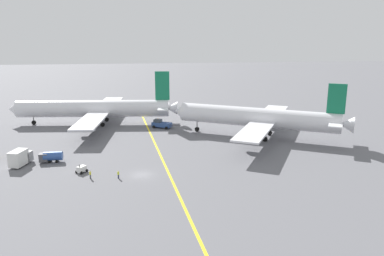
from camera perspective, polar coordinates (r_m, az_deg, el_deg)
ground_plane at (r=77.18m, az=-7.64°, el=-7.00°), size 600.00×600.00×0.00m
taxiway_stripe at (r=86.70m, az=-4.61°, el=-4.54°), size 10.86×119.59×0.01m
airliner_at_gate_left at (r=121.46m, az=-14.44°, el=2.82°), size 52.43×50.26×16.44m
airliner_being_pushed at (r=103.76m, az=10.00°, el=1.51°), size 44.61×42.69×15.63m
pushback_tug at (r=113.93m, az=-4.67°, el=0.61°), size 8.59×5.39×2.89m
gse_fuel_bowser_stubby at (r=88.89m, az=-20.56°, el=-4.04°), size 4.94×2.10×2.40m
gse_catering_truck_tall at (r=89.16m, az=-24.49°, el=-4.08°), size 3.90×6.27×3.50m
gse_gpu_cart_small at (r=80.50m, az=-16.34°, el=-5.96°), size 2.53×2.64×1.90m
ground_crew_marshaller_foreground at (r=75.75m, az=-11.06°, el=-6.90°), size 0.36×0.36×1.56m
ground_crew_wing_walker_right at (r=76.88m, az=-15.11°, el=-6.79°), size 0.36×0.50×1.63m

